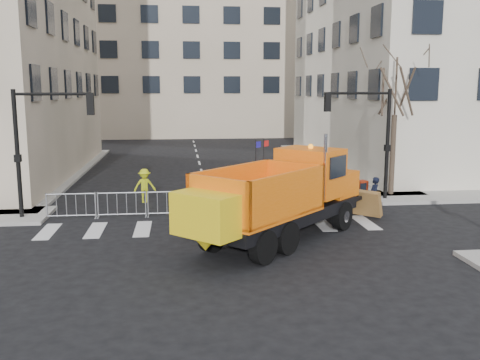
{
  "coord_description": "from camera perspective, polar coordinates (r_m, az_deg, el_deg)",
  "views": [
    {
      "loc": [
        -1.39,
        -15.06,
        5.43
      ],
      "look_at": [
        0.59,
        2.5,
        2.39
      ],
      "focal_mm": 40.0,
      "sensor_mm": 36.0,
      "label": 1
    }
  ],
  "objects": [
    {
      "name": "cop_b",
      "position": [
        23.71,
        11.86,
        -1.52
      ],
      "size": [
        1.0,
        0.87,
        1.75
      ],
      "primitive_type": "imported",
      "rotation": [
        0.0,
        0.0,
        2.87
      ],
      "color": "black",
      "rests_on": "ground"
    },
    {
      "name": "building_far",
      "position": [
        67.4,
        -5.42,
        15.32
      ],
      "size": [
        30.0,
        18.0,
        24.0
      ],
      "primitive_type": "cube",
      "color": "tan",
      "rests_on": "ground"
    },
    {
      "name": "street_tree",
      "position": [
        27.72,
        16.12,
        5.91
      ],
      "size": [
        3.0,
        3.0,
        7.5
      ],
      "primitive_type": null,
      "color": "#382B21",
      "rests_on": "ground"
    },
    {
      "name": "cop_a",
      "position": [
        24.05,
        14.11,
        -1.61
      ],
      "size": [
        0.7,
        0.69,
        1.62
      ],
      "primitive_type": "imported",
      "rotation": [
        0.0,
        0.0,
        3.89
      ],
      "color": "black",
      "rests_on": "ground"
    },
    {
      "name": "ground",
      "position": [
        16.07,
        -1.12,
        -9.99
      ],
      "size": [
        120.0,
        120.0,
        0.0
      ],
      "primitive_type": "plane",
      "color": "black",
      "rests_on": "ground"
    },
    {
      "name": "newspaper_box",
      "position": [
        25.23,
        12.83,
        -1.29
      ],
      "size": [
        0.56,
        0.54,
        1.1
      ],
      "primitive_type": "cube",
      "rotation": [
        0.0,
        0.0,
        0.37
      ],
      "color": "#97220B",
      "rests_on": "sidewalk_back"
    },
    {
      "name": "sidewalk_back",
      "position": [
        24.2,
        -2.99,
        -3.03
      ],
      "size": [
        64.0,
        5.0,
        0.15
      ],
      "primitive_type": "cube",
      "color": "gray",
      "rests_on": "ground"
    },
    {
      "name": "plow_truck",
      "position": [
        18.97,
        4.14,
        -1.6
      ],
      "size": [
        8.78,
        8.86,
        3.83
      ],
      "rotation": [
        0.0,
        0.0,
        0.79
      ],
      "color": "black",
      "rests_on": "ground"
    },
    {
      "name": "traffic_light_right",
      "position": [
        26.62,
        15.44,
        3.53
      ],
      "size": [
        0.18,
        0.18,
        5.4
      ],
      "primitive_type": "cylinder",
      "color": "black",
      "rests_on": "ground"
    },
    {
      "name": "traffic_light_left",
      "position": [
        23.67,
        -22.63,
        2.39
      ],
      "size": [
        0.18,
        0.18,
        5.4
      ],
      "primitive_type": "cylinder",
      "color": "black",
      "rests_on": "ground"
    },
    {
      "name": "crowd_barriers",
      "position": [
        23.19,
        -4.72,
        -2.42
      ],
      "size": [
        12.6,
        0.6,
        1.1
      ],
      "primitive_type": null,
      "color": "#9EA0A5",
      "rests_on": "ground"
    },
    {
      "name": "worker",
      "position": [
        25.31,
        -10.14,
        -0.6
      ],
      "size": [
        1.13,
        0.8,
        1.59
      ],
      "primitive_type": "imported",
      "rotation": [
        0.0,
        0.0,
        0.22
      ],
      "color": "#B4BF16",
      "rests_on": "sidewalk_back"
    },
    {
      "name": "cop_c",
      "position": [
        23.55,
        10.56,
        -1.7
      ],
      "size": [
        0.81,
        1.03,
        1.63
      ],
      "primitive_type": "imported",
      "rotation": [
        0.0,
        0.0,
        4.21
      ],
      "color": "black",
      "rests_on": "ground"
    }
  ]
}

